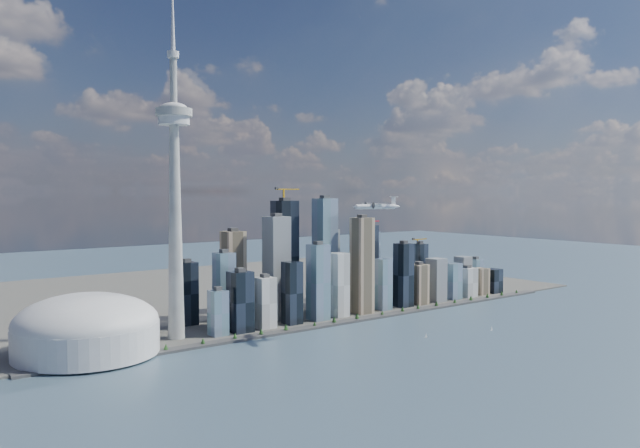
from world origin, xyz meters
TOP-DOWN VIEW (x-y plane):
  - ground at (0.00, 0.00)m, footprint 4000.00×4000.00m
  - seawall at (0.00, 250.00)m, footprint 1100.00×22.00m
  - land at (0.00, 700.00)m, footprint 1400.00×900.00m
  - shoreline_trees at (0.00, 250.00)m, footprint 960.53×7.20m
  - skyscraper_cluster at (59.62, 336.82)m, footprint 736.00×142.00m
  - needle_tower at (-300.00, 310.00)m, footprint 56.00×56.00m
  - dome_stadium at (-440.00, 300.00)m, footprint 200.00×200.00m
  - airplane at (-48.06, 124.25)m, footprint 79.20×70.69m
  - sailboat_west at (25.30, 85.89)m, footprint 5.97×3.07m
  - sailboat_east at (151.19, 54.94)m, footprint 5.84×1.71m

SIDE VIEW (x-z plane):
  - ground at x=0.00m, z-range 0.00..0.00m
  - land at x=0.00m, z-range 0.00..3.00m
  - seawall at x=0.00m, z-range 0.00..4.00m
  - sailboat_east at x=151.19m, z-range -1.46..6.67m
  - sailboat_west at x=25.30m, z-range -1.49..6.84m
  - shoreline_trees at x=0.00m, z-range 4.38..13.18m
  - dome_stadium at x=-440.00m, z-range -3.56..82.44m
  - skyscraper_cluster at x=59.62m, z-range -45.71..193.05m
  - airplane at x=-48.06m, z-range 201.10..220.73m
  - needle_tower at x=-300.00m, z-range -39.41..511.09m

